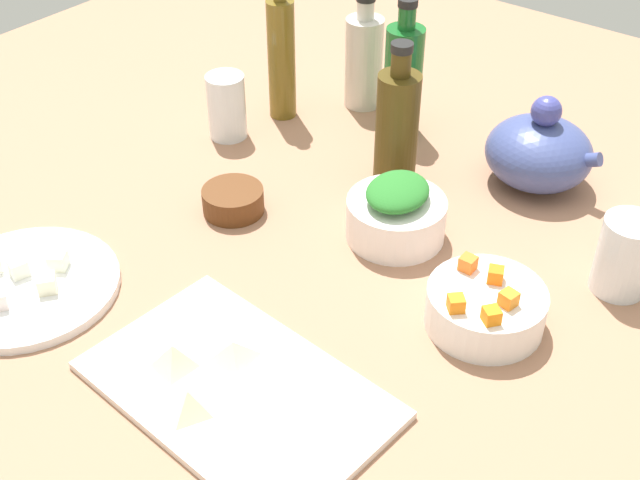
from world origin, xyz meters
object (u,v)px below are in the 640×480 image
cutting_board (238,390)px  drinking_glass_2 (625,256)px  bottle_1 (397,126)px  bowl_carrots (485,308)px  bowl_greens (396,219)px  bottle_0 (281,56)px  drinking_glass_1 (227,106)px  bottle_2 (403,78)px  bottle_3 (364,60)px  bowl_small_side (233,200)px  plate_tofu (26,286)px  teapot (539,152)px

cutting_board → drinking_glass_2: (25.36, 42.24, 4.58)cm
bottle_1 → bowl_carrots: bearing=-36.7°
drinking_glass_2 → bowl_carrots: bearing=-121.4°
bowl_greens → bottle_0: 38.16cm
drinking_glass_1 → bottle_2: bearing=41.2°
bowl_carrots → drinking_glass_2: 19.08cm
bottle_1 → bottle_3: (-17.37, 16.12, -0.92)cm
bowl_small_side → bottle_1: bottle_1 is taller
bottle_0 → bottle_2: size_ratio=1.11×
drinking_glass_2 → bottle_1: bearing=174.9°
cutting_board → bottle_2: bearing=107.0°
bowl_greens → plate_tofu: bearing=-128.5°
drinking_glass_2 → bottle_3: bearing=160.0°
cutting_board → bottle_0: 62.70cm
plate_tofu → bottle_3: size_ratio=1.19×
bowl_greens → bottle_2: bottle_2 is taller
bowl_small_side → drinking_glass_1: bearing=135.0°
bottle_1 → bottle_3: 23.71cm
teapot → bottle_2: (-24.04, 0.35, 4.06)cm
bottle_2 → plate_tofu: bearing=-103.4°
bottle_0 → drinking_glass_1: (-2.43, -10.67, -5.25)cm
drinking_glass_2 → bottle_2: bearing=160.1°
bowl_carrots → drinking_glass_1: drinking_glass_1 is taller
bowl_greens → bottle_2: size_ratio=0.60×
bowl_carrots → bottle_2: size_ratio=0.63×
bowl_carrots → bowl_greens: bearing=156.4°
plate_tofu → drinking_glass_2: size_ratio=2.28×
cutting_board → bottle_1: 47.40cm
teapot → bottle_2: 24.39cm
bottle_0 → bottle_1: (25.62, -4.91, -1.41)cm
bottle_2 → drinking_glass_2: 45.98cm
bowl_small_side → cutting_board: bearing=-46.5°
bowl_small_side → drinking_glass_1: drinking_glass_1 is taller
bottle_2 → teapot: bearing=-0.8°
cutting_board → bottle_3: 67.97cm
bowl_carrots → plate_tofu: bearing=-148.1°
bottle_1 → plate_tofu: bearing=-114.0°
bowl_carrots → bottle_2: bearing=136.3°
bottle_1 → bottle_0: bearing=169.2°
bottle_0 → drinking_glass_2: (61.38, -8.11, -5.38)cm
bowl_greens → bowl_carrots: (17.94, -7.83, -0.38)cm
bottle_0 → bottle_3: bottle_0 is taller
bowl_small_side → bottle_0: 29.70cm
bowl_carrots → bottle_1: bearing=143.3°
bottle_1 → bowl_small_side: bearing=-122.6°
bowl_greens → bowl_small_side: (-21.17, -9.11, -1.13)cm
bowl_greens → bottle_1: size_ratio=0.62×
bottle_1 → teapot: bearing=35.7°
bowl_greens → bottle_1: bottle_1 is taller
cutting_board → bottle_0: bearing=125.6°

